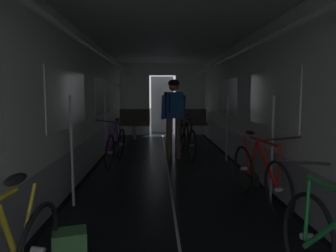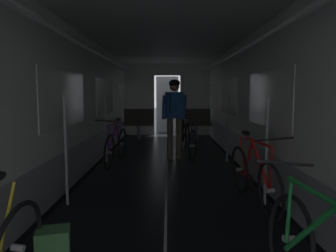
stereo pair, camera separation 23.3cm
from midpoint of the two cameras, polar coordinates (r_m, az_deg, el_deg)
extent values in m
cube|color=black|center=(5.43, -16.30, -9.50)|extent=(0.08, 11.50, 0.01)
cube|color=black|center=(5.48, 14.07, -9.31)|extent=(0.08, 11.50, 0.01)
cube|color=beige|center=(5.27, -1.04, -9.75)|extent=(0.03, 11.27, 0.00)
cube|color=#9EA0A5|center=(5.39, -17.43, -6.42)|extent=(0.12, 11.50, 0.60)
cube|color=white|center=(5.27, -17.84, 6.71)|extent=(0.12, 11.50, 1.85)
cube|color=white|center=(4.70, -18.90, 4.68)|extent=(0.02, 1.90, 0.80)
cube|color=white|center=(7.50, -12.55, 5.17)|extent=(0.02, 1.90, 0.80)
cube|color=white|center=(10.34, -9.66, 5.38)|extent=(0.02, 1.90, 0.80)
cube|color=yellow|center=(5.31, -16.95, 4.84)|extent=(0.01, 0.20, 0.28)
cylinder|color=white|center=(5.23, -14.36, 13.14)|extent=(0.07, 11.04, 0.07)
cylinder|color=#B7BABF|center=(4.16, -18.58, -4.42)|extent=(0.04, 0.04, 1.40)
cylinder|color=#B7BABF|center=(6.67, -12.27, -0.48)|extent=(0.04, 0.04, 1.40)
cube|color=#9EA0A5|center=(5.44, 15.17, -6.24)|extent=(0.12, 11.50, 0.60)
cube|color=white|center=(5.32, 15.52, 6.77)|extent=(0.12, 11.50, 1.85)
cube|color=white|center=(4.76, 16.81, 4.76)|extent=(0.02, 1.90, 0.80)
cube|color=white|center=(7.53, 9.71, 5.23)|extent=(0.02, 1.90, 0.80)
cube|color=white|center=(10.37, 6.46, 5.42)|extent=(0.02, 1.90, 0.80)
cube|color=yellow|center=(4.74, 16.86, 4.76)|extent=(0.01, 0.20, 0.28)
cylinder|color=white|center=(5.27, 12.08, 13.13)|extent=(0.07, 11.04, 0.07)
cylinder|color=#B7BABF|center=(4.22, 16.82, -4.23)|extent=(0.04, 0.04, 1.40)
cylinder|color=#B7BABF|center=(6.70, 9.63, -0.40)|extent=(0.04, 0.04, 1.40)
cube|color=white|center=(10.92, -6.63, 4.78)|extent=(1.00, 0.12, 2.45)
cube|color=white|center=(10.94, 3.38, 4.81)|extent=(1.00, 0.12, 2.45)
cube|color=white|center=(10.92, -1.64, 10.20)|extent=(0.90, 0.12, 0.40)
cube|color=#4C4F54|center=(11.59, -1.65, 3.89)|extent=(0.81, 0.04, 2.05)
cube|color=silver|center=(5.19, -1.10, 17.97)|extent=(3.14, 11.62, 0.12)
cylinder|color=gray|center=(9.93, -6.75, -1.14)|extent=(0.12, 0.12, 0.44)
cube|color=#47423D|center=(9.90, -6.77, 0.42)|extent=(0.96, 0.44, 0.10)
cube|color=#47423D|center=(10.07, -6.70, 1.93)|extent=(0.96, 0.08, 0.40)
torus|color=gray|center=(10.13, -9.13, 3.06)|extent=(0.14, 0.14, 0.02)
cylinder|color=gray|center=(9.95, 3.64, -1.09)|extent=(0.12, 0.12, 0.44)
cube|color=#47423D|center=(9.92, 3.65, 0.45)|extent=(0.96, 0.44, 0.10)
cube|color=#47423D|center=(10.09, 3.55, 1.97)|extent=(0.96, 0.08, 0.40)
torus|color=gray|center=(10.07, 1.10, 3.11)|extent=(0.14, 0.14, 0.02)
torus|color=black|center=(2.72, 21.47, -18.15)|extent=(0.17, 0.68, 0.67)
cylinder|color=#B2B2B7|center=(2.72, 21.47, -18.15)|extent=(0.10, 0.06, 0.06)
cylinder|color=#1E8438|center=(2.37, 25.06, -16.14)|extent=(0.14, 0.54, 0.56)
cylinder|color=#1E8438|center=(2.59, 21.53, -13.59)|extent=(0.07, 0.10, 0.49)
cylinder|color=black|center=(2.50, 20.90, -6.16)|extent=(0.44, 0.07, 0.07)
torus|color=black|center=(4.72, 12.16, -7.57)|extent=(0.15, 0.67, 0.67)
cylinder|color=#B2B2B7|center=(4.72, 12.16, -7.57)|extent=(0.10, 0.06, 0.06)
torus|color=black|center=(3.82, 17.69, -10.93)|extent=(0.15, 0.67, 0.67)
cylinder|color=#B2B2B7|center=(3.82, 17.69, -10.93)|extent=(0.10, 0.06, 0.06)
cylinder|color=red|center=(4.05, 15.97, -6.73)|extent=(0.13, 0.54, 0.56)
cylinder|color=red|center=(4.41, 13.75, -5.63)|extent=(0.04, 0.35, 0.55)
cylinder|color=red|center=(4.15, 15.39, -2.70)|extent=(0.13, 0.82, 0.04)
cylinder|color=red|center=(4.62, 12.70, -4.82)|extent=(0.07, 0.16, 0.49)
cylinder|color=red|center=(4.53, 13.16, -8.48)|extent=(0.07, 0.45, 0.07)
cylinder|color=red|center=(3.79, 17.81, -7.28)|extent=(0.05, 0.09, 0.49)
cylinder|color=black|center=(4.33, 14.25, -9.47)|extent=(0.04, 0.17, 0.17)
ellipsoid|color=black|center=(4.53, 13.24, -1.17)|extent=(0.12, 0.25, 0.07)
cylinder|color=black|center=(3.72, 18.40, -2.19)|extent=(0.44, 0.07, 0.05)
torus|color=black|center=(6.95, -9.47, -3.23)|extent=(0.15, 0.68, 0.67)
cylinder|color=#B2B2B7|center=(6.95, -9.47, -3.23)|extent=(0.10, 0.06, 0.06)
torus|color=black|center=(5.97, -11.60, -4.75)|extent=(0.15, 0.68, 0.67)
cylinder|color=#B2B2B7|center=(5.97, -11.60, -4.75)|extent=(0.10, 0.06, 0.06)
cylinder|color=purple|center=(6.24, -11.06, -2.25)|extent=(0.13, 0.54, 0.56)
cylinder|color=purple|center=(6.63, -10.20, -1.75)|extent=(0.05, 0.35, 0.55)
cylinder|color=purple|center=(6.36, -10.95, 0.31)|extent=(0.11, 0.82, 0.04)
cylinder|color=purple|center=(6.85, -9.79, -1.32)|extent=(0.08, 0.16, 0.49)
cylinder|color=purple|center=(6.73, -9.87, -3.72)|extent=(0.06, 0.45, 0.07)
cylinder|color=purple|center=(5.96, -11.75, -2.41)|extent=(0.06, 0.09, 0.49)
cylinder|color=black|center=(6.52, -10.29, -4.24)|extent=(0.04, 0.17, 0.17)
ellipsoid|color=black|center=(6.77, -10.12, 1.16)|extent=(0.12, 0.25, 0.07)
cylinder|color=black|center=(5.91, -12.11, 0.84)|extent=(0.44, 0.06, 0.06)
torus|color=black|center=(2.57, -25.09, -19.78)|extent=(0.16, 0.68, 0.67)
cylinder|color=#B2B2B7|center=(2.57, -25.09, -19.78)|extent=(0.10, 0.06, 0.06)
cylinder|color=yellow|center=(2.26, -29.49, -17.57)|extent=(0.08, 0.35, 0.55)
cylinder|color=yellow|center=(2.43, -26.75, -15.18)|extent=(0.09, 0.16, 0.49)
ellipsoid|color=black|center=(2.32, -28.50, -8.49)|extent=(0.11, 0.25, 0.07)
cylinder|color=brown|center=(6.85, -0.76, -2.30)|extent=(0.13, 0.13, 0.90)
cylinder|color=brown|center=(6.90, 0.86, -2.24)|extent=(0.13, 0.13, 0.90)
cube|color=#2D4C99|center=(6.81, 0.05, 3.83)|extent=(0.40, 0.29, 0.56)
cylinder|color=#2D4C99|center=(6.77, -1.79, 3.39)|extent=(0.13, 0.21, 0.53)
cylinder|color=#2D4C99|center=(6.89, 1.78, 3.43)|extent=(0.13, 0.21, 0.53)
sphere|color=#9E7051|center=(6.80, 0.05, 7.20)|extent=(0.21, 0.21, 0.21)
ellipsoid|color=black|center=(6.81, 0.05, 7.78)|extent=(0.30, 0.33, 0.16)
cube|color=#1E5693|center=(6.64, 0.42, 4.12)|extent=(0.31, 0.22, 0.40)
torus|color=black|center=(6.66, 3.35, -3.54)|extent=(0.16, 0.67, 0.67)
cylinder|color=#B2B2B7|center=(6.66, 3.35, -3.54)|extent=(0.10, 0.06, 0.05)
torus|color=black|center=(7.64, 1.60, -2.32)|extent=(0.16, 0.67, 0.67)
cylinder|color=#B2B2B7|center=(7.64, 1.60, -2.32)|extent=(0.10, 0.06, 0.05)
cylinder|color=black|center=(7.31, 2.01, -0.96)|extent=(0.14, 0.54, 0.56)
cylinder|color=black|center=(6.91, 2.71, -1.36)|extent=(0.06, 0.35, 0.55)
cylinder|color=black|center=(7.13, 2.18, 1.01)|extent=(0.15, 0.82, 0.04)
cylinder|color=black|center=(6.69, 3.12, -1.40)|extent=(0.07, 0.16, 0.49)
cylinder|color=black|center=(6.88, 2.93, -3.43)|extent=(0.08, 0.45, 0.07)
cylinder|color=black|center=(7.58, 1.56, -0.54)|extent=(0.05, 0.09, 0.49)
cylinder|color=black|center=(7.10, 2.53, -3.32)|extent=(0.04, 0.17, 0.17)
ellipsoid|color=black|center=(6.70, 2.92, 1.21)|extent=(0.12, 0.25, 0.06)
cylinder|color=black|center=(7.57, 1.42, 2.05)|extent=(0.44, 0.08, 0.05)
cube|color=#3D703D|center=(2.84, -19.73, -20.62)|extent=(0.30, 0.26, 0.34)
camera|label=1|loc=(0.12, -91.17, -0.12)|focal=33.64mm
camera|label=2|loc=(0.12, 88.83, 0.12)|focal=33.64mm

